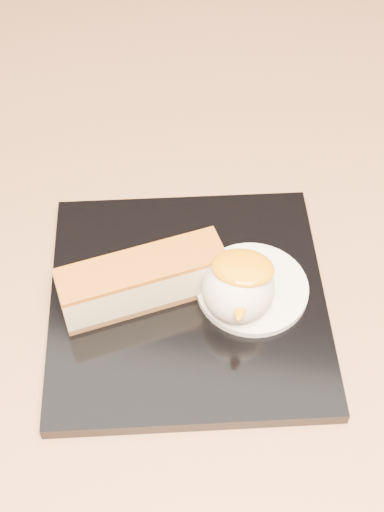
% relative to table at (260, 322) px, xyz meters
% --- Properties ---
extents(ground, '(5.00, 5.00, 0.00)m').
position_rel_table_xyz_m(ground, '(0.00, 0.00, -0.56)').
color(ground, brown).
rests_on(ground, ground).
extents(table, '(0.80, 0.80, 0.72)m').
position_rel_table_xyz_m(table, '(0.00, 0.00, 0.00)').
color(table, black).
rests_on(table, ground).
extents(dessert_plate, '(0.26, 0.26, 0.01)m').
position_rel_table_xyz_m(dessert_plate, '(-0.06, -0.10, 0.16)').
color(dessert_plate, black).
rests_on(dessert_plate, table).
extents(cheesecake, '(0.13, 0.09, 0.04)m').
position_rel_table_xyz_m(cheesecake, '(-0.09, -0.10, 0.19)').
color(cheesecake, brown).
rests_on(cheesecake, dessert_plate).
extents(cream_smear, '(0.09, 0.09, 0.01)m').
position_rel_table_xyz_m(cream_smear, '(-0.01, -0.08, 0.17)').
color(cream_smear, white).
rests_on(cream_smear, dessert_plate).
extents(ice_cream_scoop, '(0.06, 0.06, 0.06)m').
position_rel_table_xyz_m(ice_cream_scoop, '(-0.02, -0.10, 0.19)').
color(ice_cream_scoop, white).
rests_on(ice_cream_scoop, cream_smear).
extents(mango_sauce, '(0.05, 0.04, 0.01)m').
position_rel_table_xyz_m(mango_sauce, '(-0.02, -0.10, 0.22)').
color(mango_sauce, orange).
rests_on(mango_sauce, ice_cream_scoop).
extents(mint_sprig, '(0.04, 0.03, 0.00)m').
position_rel_table_xyz_m(mint_sprig, '(-0.04, -0.06, 0.17)').
color(mint_sprig, green).
rests_on(mint_sprig, cream_smear).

